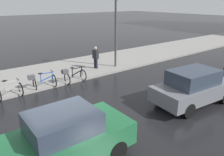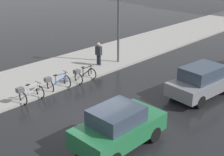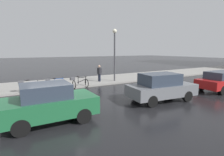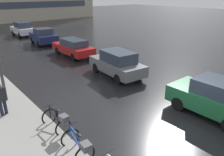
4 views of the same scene
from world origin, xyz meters
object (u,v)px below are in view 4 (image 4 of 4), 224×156
object	(u,v)px
car_white	(23,29)
pedestrian	(1,98)
car_red	(73,47)
car_navy	(43,36)
bicycle_third	(58,120)
bicycle_second	(79,145)
car_grey	(117,63)
car_green	(214,98)

from	to	relation	value
car_white	pedestrian	bearing A→B (deg)	-111.56
car_red	pedestrian	xyz separation A→B (m)	(-7.40, -6.63, 0.16)
car_red	car_navy	distance (m)	6.09
bicycle_third	car_white	distance (m)	22.23
bicycle_second	pedestrian	distance (m)	4.42
bicycle_third	car_grey	distance (m)	6.60
bicycle_third	car_red	bearing A→B (deg)	56.18
bicycle_third	pedestrian	distance (m)	2.82
bicycle_second	pedestrian	size ratio (longest dim) A/B	0.87
bicycle_second	car_red	xyz separation A→B (m)	(6.26, 10.88, 0.27)
car_white	pedestrian	distance (m)	20.31
bicycle_third	car_grey	xyz separation A→B (m)	(5.79, 3.14, 0.34)
bicycle_second	pedestrian	xyz separation A→B (m)	(-1.14, 4.25, 0.44)
car_red	car_navy	bearing A→B (deg)	89.52
bicycle_second	car_white	size ratio (longest dim) A/B	0.35
car_navy	pedestrian	xyz separation A→B (m)	(-7.45, -12.72, 0.11)
car_green	car_grey	distance (m)	6.37
bicycle_third	car_green	xyz separation A→B (m)	(5.80, -3.23, 0.34)
bicycle_second	pedestrian	world-z (taller)	pedestrian
bicycle_second	pedestrian	bearing A→B (deg)	105.08
bicycle_third	car_navy	bearing A→B (deg)	67.97
bicycle_third	car_grey	size ratio (longest dim) A/B	0.33
bicycle_second	car_navy	world-z (taller)	car_navy
car_grey	car_white	xyz separation A→B (m)	(0.36, 18.21, 0.01)
car_grey	car_red	distance (m)	5.96
bicycle_second	car_navy	bearing A→B (deg)	69.60
car_green	car_red	size ratio (longest dim) A/B	0.86
bicycle_second	car_green	xyz separation A→B (m)	(5.97, -1.45, 0.34)
car_grey	car_navy	distance (m)	12.05
bicycle_third	car_white	world-z (taller)	car_white
car_white	bicycle_second	bearing A→B (deg)	-105.28
car_green	car_white	xyz separation A→B (m)	(0.35, 24.58, 0.01)
car_red	car_white	world-z (taller)	car_white
bicycle_second	bicycle_third	bearing A→B (deg)	84.67
bicycle_third	pedestrian	world-z (taller)	pedestrian
bicycle_second	car_grey	world-z (taller)	car_grey
car_white	pedestrian	world-z (taller)	car_white
bicycle_second	car_white	bearing A→B (deg)	74.72
bicycle_third	car_white	size ratio (longest dim) A/B	0.35
car_grey	car_white	bearing A→B (deg)	88.86
car_grey	pedestrian	world-z (taller)	car_grey
car_white	car_red	bearing A→B (deg)	-90.30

